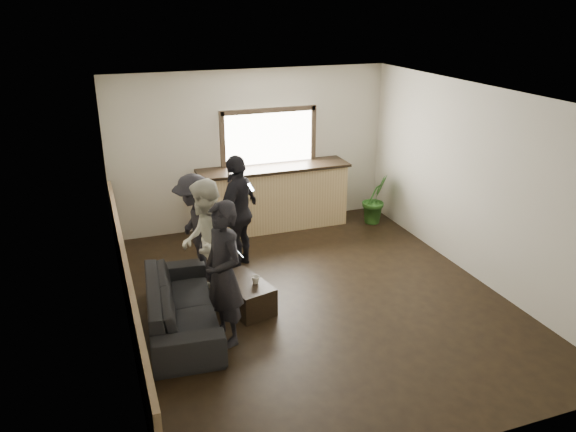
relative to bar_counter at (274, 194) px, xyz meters
name	(u,v)px	position (x,y,z in m)	size (l,w,h in m)	color
ground	(315,298)	(-0.30, -2.70, -0.64)	(5.00, 6.00, 0.01)	black
room_shell	(263,206)	(-1.04, -2.70, 0.83)	(5.01, 6.01, 2.80)	silver
bar_counter	(274,194)	(0.00, 0.00, 0.00)	(2.70, 0.68, 2.13)	tan
sofa	(182,305)	(-2.15, -2.78, -0.33)	(2.11, 0.82, 0.62)	black
coffee_table	(245,294)	(-1.28, -2.59, -0.45)	(0.48, 0.87, 0.39)	black
cup_a	(228,276)	(-1.47, -2.45, -0.21)	(0.11, 0.11, 0.09)	silver
cup_b	(256,280)	(-1.15, -2.69, -0.20)	(0.11, 0.11, 0.10)	silver
potted_plant	(375,199)	(1.83, -0.41, -0.19)	(0.50, 0.40, 0.91)	#2D6623
person_a	(224,274)	(-1.70, -3.25, 0.25)	(0.60, 0.75, 1.78)	black
person_b	(206,243)	(-1.70, -2.25, 0.23)	(0.86, 0.99, 1.73)	beige
person_c	(195,228)	(-1.70, -1.52, 0.16)	(0.61, 1.04, 1.60)	black
person_d	(238,212)	(-1.00, -1.31, 0.25)	(1.02, 1.05, 1.77)	black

